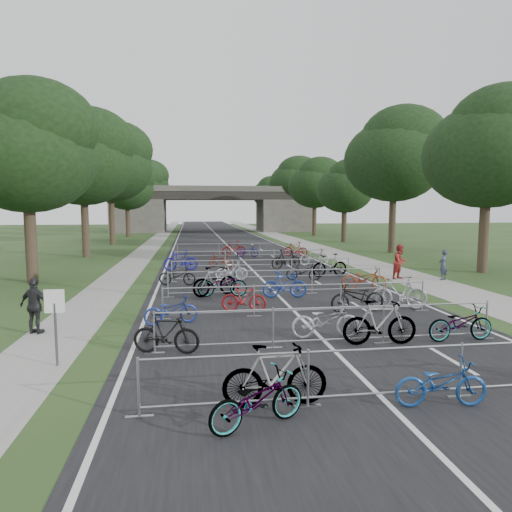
{
  "coord_description": "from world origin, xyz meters",
  "views": [
    {
      "loc": [
        -3.66,
        -7.95,
        3.7
      ],
      "look_at": [
        -0.12,
        16.49,
        1.1
      ],
      "focal_mm": 32.0,
      "sensor_mm": 36.0,
      "label": 1
    }
  ],
  "objects_px": {
    "pedestrian_b": "(400,262)",
    "pedestrian_c": "(35,306)",
    "bike_1": "(275,376)",
    "bike_2": "(441,383)",
    "overpass_bridge": "(213,209)",
    "bike_0": "(257,400)",
    "park_sign": "(55,313)",
    "pedestrian_a": "(443,265)"
  },
  "relations": [
    {
      "from": "pedestrian_b",
      "to": "pedestrian_c",
      "type": "xyz_separation_m",
      "value": [
        -15.35,
        -8.3,
        -0.07
      ]
    },
    {
      "from": "bike_1",
      "to": "bike_2",
      "type": "height_order",
      "value": "bike_1"
    },
    {
      "from": "overpass_bridge",
      "to": "pedestrian_c",
      "type": "relative_size",
      "value": 18.58
    },
    {
      "from": "bike_0",
      "to": "pedestrian_c",
      "type": "relative_size",
      "value": 1.09
    },
    {
      "from": "bike_1",
      "to": "pedestrian_c",
      "type": "bearing_deg",
      "value": 45.84
    },
    {
      "from": "bike_0",
      "to": "park_sign",
      "type": "bearing_deg",
      "value": 25.73
    },
    {
      "from": "bike_2",
      "to": "overpass_bridge",
      "type": "bearing_deg",
      "value": 6.27
    },
    {
      "from": "overpass_bridge",
      "to": "pedestrian_b",
      "type": "distance_m",
      "value": 51.28
    },
    {
      "from": "park_sign",
      "to": "bike_2",
      "type": "bearing_deg",
      "value": -23.53
    },
    {
      "from": "pedestrian_c",
      "to": "park_sign",
      "type": "bearing_deg",
      "value": 137.05
    },
    {
      "from": "bike_0",
      "to": "overpass_bridge",
      "type": "bearing_deg",
      "value": -25.49
    },
    {
      "from": "bike_2",
      "to": "pedestrian_b",
      "type": "distance_m",
      "value": 15.93
    },
    {
      "from": "park_sign",
      "to": "bike_1",
      "type": "relative_size",
      "value": 0.92
    },
    {
      "from": "pedestrian_a",
      "to": "overpass_bridge",
      "type": "bearing_deg",
      "value": -110.89
    },
    {
      "from": "park_sign",
      "to": "pedestrian_c",
      "type": "bearing_deg",
      "value": 115.09
    },
    {
      "from": "overpass_bridge",
      "to": "pedestrian_a",
      "type": "relative_size",
      "value": 19.58
    },
    {
      "from": "overpass_bridge",
      "to": "pedestrian_a",
      "type": "height_order",
      "value": "overpass_bridge"
    },
    {
      "from": "pedestrian_b",
      "to": "pedestrian_c",
      "type": "height_order",
      "value": "pedestrian_b"
    },
    {
      "from": "bike_2",
      "to": "pedestrian_c",
      "type": "relative_size",
      "value": 1.04
    },
    {
      "from": "pedestrian_a",
      "to": "pedestrian_c",
      "type": "xyz_separation_m",
      "value": [
        -17.4,
        -7.67,
        0.04
      ]
    },
    {
      "from": "overpass_bridge",
      "to": "park_sign",
      "type": "xyz_separation_m",
      "value": [
        -6.8,
        -62.0,
        -2.27
      ]
    },
    {
      "from": "park_sign",
      "to": "pedestrian_c",
      "type": "relative_size",
      "value": 1.09
    },
    {
      "from": "bike_2",
      "to": "pedestrian_c",
      "type": "xyz_separation_m",
      "value": [
        -9.11,
        6.35,
        0.38
      ]
    },
    {
      "from": "park_sign",
      "to": "pedestrian_c",
      "type": "xyz_separation_m",
      "value": [
        -1.4,
        2.99,
        -0.43
      ]
    },
    {
      "from": "park_sign",
      "to": "pedestrian_b",
      "type": "height_order",
      "value": "park_sign"
    },
    {
      "from": "pedestrian_c",
      "to": "pedestrian_b",
      "type": "bearing_deg",
      "value": -129.65
    },
    {
      "from": "overpass_bridge",
      "to": "bike_1",
      "type": "bearing_deg",
      "value": -91.89
    },
    {
      "from": "pedestrian_a",
      "to": "park_sign",
      "type": "bearing_deg",
      "value": 2.63
    },
    {
      "from": "park_sign",
      "to": "pedestrian_b",
      "type": "relative_size",
      "value": 1.01
    },
    {
      "from": "bike_2",
      "to": "pedestrian_a",
      "type": "bearing_deg",
      "value": -25.11
    },
    {
      "from": "bike_2",
      "to": "pedestrian_b",
      "type": "relative_size",
      "value": 0.96
    },
    {
      "from": "overpass_bridge",
      "to": "pedestrian_b",
      "type": "xyz_separation_m",
      "value": [
        7.15,
        -50.71,
        -2.63
      ]
    },
    {
      "from": "overpass_bridge",
      "to": "park_sign",
      "type": "distance_m",
      "value": 62.41
    },
    {
      "from": "park_sign",
      "to": "pedestrian_a",
      "type": "bearing_deg",
      "value": 33.68
    },
    {
      "from": "bike_0",
      "to": "bike_1",
      "type": "height_order",
      "value": "bike_1"
    },
    {
      "from": "overpass_bridge",
      "to": "bike_0",
      "type": "bearing_deg",
      "value": -92.25
    },
    {
      "from": "bike_1",
      "to": "pedestrian_c",
      "type": "relative_size",
      "value": 1.19
    },
    {
      "from": "park_sign",
      "to": "bike_2",
      "type": "xyz_separation_m",
      "value": [
        7.71,
        -3.36,
        -0.81
      ]
    },
    {
      "from": "overpass_bridge",
      "to": "bike_2",
      "type": "xyz_separation_m",
      "value": [
        0.91,
        -65.36,
        -3.08
      ]
    },
    {
      "from": "overpass_bridge",
      "to": "pedestrian_c",
      "type": "bearing_deg",
      "value": -97.91
    },
    {
      "from": "park_sign",
      "to": "bike_0",
      "type": "bearing_deg",
      "value": -41.03
    },
    {
      "from": "overpass_bridge",
      "to": "bike_0",
      "type": "relative_size",
      "value": 16.98
    }
  ]
}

